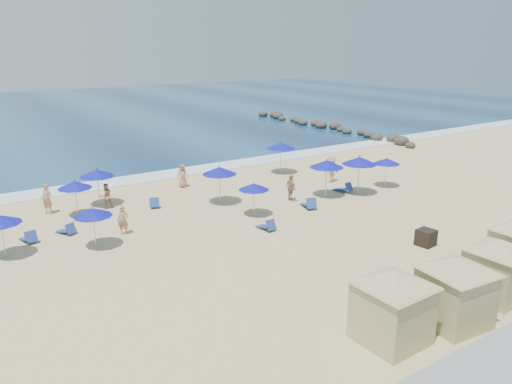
# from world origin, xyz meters

# --- Properties ---
(ground) EXTENTS (160.00, 160.00, 0.00)m
(ground) POSITION_xyz_m (0.00, 0.00, 0.00)
(ground) COLOR #CCB581
(ground) RESTS_ON ground
(ocean) EXTENTS (160.00, 80.00, 0.06)m
(ocean) POSITION_xyz_m (0.00, 55.00, 0.03)
(ocean) COLOR navy
(ocean) RESTS_ON ground
(surf_line) EXTENTS (160.00, 2.50, 0.08)m
(surf_line) POSITION_xyz_m (0.00, 15.50, 0.04)
(surf_line) COLOR white
(surf_line) RESTS_ON ground
(rock_jetty) EXTENTS (2.56, 26.66, 0.96)m
(rock_jetty) POSITION_xyz_m (24.01, 24.90, 0.36)
(rock_jetty) COLOR #2C2625
(rock_jetty) RESTS_ON ground
(trash_bin) EXTENTS (0.92, 0.92, 0.82)m
(trash_bin) POSITION_xyz_m (4.65, -4.56, 0.41)
(trash_bin) COLOR black
(trash_bin) RESTS_ON ground
(cabana_0) EXTENTS (4.56, 4.56, 2.86)m
(cabana_0) POSITION_xyz_m (-3.25, -9.32, 1.64)
(cabana_0) COLOR tan
(cabana_0) RESTS_ON ground
(cabana_1) EXTENTS (4.51, 4.51, 2.84)m
(cabana_1) POSITION_xyz_m (-0.54, -9.82, 1.63)
(cabana_1) COLOR tan
(cabana_1) RESTS_ON ground
(cabana_2) EXTENTS (4.34, 4.34, 2.73)m
(cabana_2) POSITION_xyz_m (2.51, -9.53, 1.56)
(cabana_2) COLOR tan
(cabana_2) RESTS_ON ground
(umbrella_1) EXTENTS (1.94, 1.94, 2.21)m
(umbrella_1) POSITION_xyz_m (-13.12, 5.50, 1.91)
(umbrella_1) COLOR #A5A8AD
(umbrella_1) RESTS_ON ground
(umbrella_2) EXTENTS (1.96, 1.96, 2.24)m
(umbrella_2) POSITION_xyz_m (-8.71, 9.52, 1.94)
(umbrella_2) COLOR #A5A8AD
(umbrella_2) RESTS_ON ground
(umbrella_3) EXTENTS (1.89, 1.89, 2.15)m
(umbrella_3) POSITION_xyz_m (-9.20, 4.29, 1.86)
(umbrella_3) COLOR #A5A8AD
(umbrella_3) RESTS_ON ground
(umbrella_4) EXTENTS (2.13, 2.13, 2.43)m
(umbrella_4) POSITION_xyz_m (-7.02, 10.85, 2.10)
(umbrella_4) COLOR #A5A8AD
(umbrella_4) RESTS_ON ground
(umbrella_5) EXTENTS (2.18, 2.18, 2.48)m
(umbrella_5) POSITION_xyz_m (-0.56, 7.05, 2.15)
(umbrella_5) COLOR #A5A8AD
(umbrella_5) RESTS_ON ground
(umbrella_6) EXTENTS (1.81, 1.81, 2.06)m
(umbrella_6) POSITION_xyz_m (-0.06, 3.93, 1.79)
(umbrella_6) COLOR #A5A8AD
(umbrella_6) RESTS_ON ground
(umbrella_7) EXTENTS (2.26, 2.26, 2.57)m
(umbrella_7) POSITION_xyz_m (5.97, 4.47, 2.23)
(umbrella_7) COLOR #A5A8AD
(umbrella_7) RESTS_ON ground
(umbrella_8) EXTENTS (2.22, 2.22, 2.53)m
(umbrella_8) POSITION_xyz_m (7.16, 11.08, 2.19)
(umbrella_8) COLOR #A5A8AD
(umbrella_8) RESTS_ON ground
(umbrella_9) EXTENTS (2.34, 2.34, 2.66)m
(umbrella_9) POSITION_xyz_m (8.15, 3.71, 2.31)
(umbrella_9) COLOR #A5A8AD
(umbrella_9) RESTS_ON ground
(umbrella_10) EXTENTS (1.88, 1.88, 2.14)m
(umbrella_10) POSITION_xyz_m (11.03, 3.94, 1.86)
(umbrella_10) COLOR #A5A8AD
(umbrella_10) RESTS_ON ground
(beach_chair_0) EXTENTS (0.77, 1.35, 0.70)m
(beach_chair_0) POSITION_xyz_m (-11.82, 6.89, 0.24)
(beach_chair_0) COLOR navy
(beach_chair_0) RESTS_ON ground
(beach_chair_1) EXTENTS (0.97, 1.30, 0.65)m
(beach_chair_1) POSITION_xyz_m (-9.92, 7.00, 0.23)
(beach_chair_1) COLOR navy
(beach_chair_1) RESTS_ON ground
(beach_chair_2) EXTENTS (0.97, 1.39, 0.70)m
(beach_chair_2) POSITION_xyz_m (-4.29, 8.70, 0.24)
(beach_chair_2) COLOR navy
(beach_chair_2) RESTS_ON ground
(beach_chair_3) EXTENTS (0.61, 1.26, 0.68)m
(beach_chair_3) POSITION_xyz_m (-0.74, 1.59, 0.24)
(beach_chair_3) COLOR navy
(beach_chair_3) RESTS_ON ground
(beach_chair_4) EXTENTS (1.02, 1.51, 0.76)m
(beach_chair_4) POSITION_xyz_m (3.53, 3.20, 0.27)
(beach_chair_4) COLOR navy
(beach_chair_4) RESTS_ON ground
(beach_chair_5) EXTENTS (0.87, 1.45, 0.74)m
(beach_chair_5) POSITION_xyz_m (7.76, 4.57, 0.26)
(beach_chair_5) COLOR navy
(beach_chair_5) RESTS_ON ground
(beachgoer_0) EXTENTS (0.69, 0.63, 1.58)m
(beachgoer_0) POSITION_xyz_m (-7.42, 5.29, 0.79)
(beachgoer_0) COLOR #A9755D
(beachgoer_0) RESTS_ON ground
(beachgoer_1) EXTENTS (0.83, 0.67, 1.58)m
(beachgoer_1) POSITION_xyz_m (-6.81, 10.10, 0.79)
(beachgoer_1) COLOR #A9755D
(beachgoer_1) RESTS_ON ground
(beachgoer_2) EXTENTS (0.48, 1.03, 1.73)m
(beachgoer_2) POSITION_xyz_m (3.52, 5.04, 0.86)
(beachgoer_2) COLOR #A9755D
(beachgoer_2) RESTS_ON ground
(beachgoer_3) EXTENTS (1.28, 0.82, 1.87)m
(beachgoer_3) POSITION_xyz_m (8.72, 7.00, 0.94)
(beachgoer_3) COLOR #A9755D
(beachgoer_3) RESTS_ON ground
(beachgoer_4) EXTENTS (0.96, 0.90, 1.65)m
(beachgoer_4) POSITION_xyz_m (-0.87, 11.75, 0.83)
(beachgoer_4) COLOR #A9755D
(beachgoer_4) RESTS_ON ground
(beachgoer_5) EXTENTS (0.77, 0.80, 1.84)m
(beachgoer_5) POSITION_xyz_m (-10.01, 11.01, 0.92)
(beachgoer_5) COLOR #A9755D
(beachgoer_5) RESTS_ON ground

